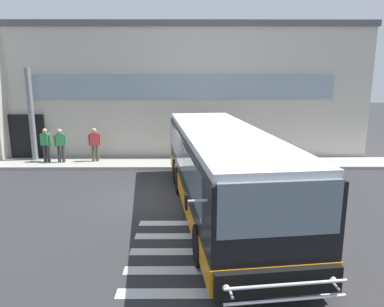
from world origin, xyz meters
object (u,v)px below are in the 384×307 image
passenger_near_column (46,143)px  passenger_by_doorway (60,144)px  entry_support_column (31,115)px  bus_main_foreground (222,172)px  passenger_at_curb_edge (95,143)px

passenger_near_column → passenger_by_doorway: same height
entry_support_column → passenger_by_doorway: size_ratio=2.73×
passenger_near_column → passenger_by_doorway: bearing=-10.3°
entry_support_column → passenger_near_column: bearing=-30.5°
bus_main_foreground → passenger_by_doorway: size_ratio=6.61×
entry_support_column → passenger_at_curb_edge: size_ratio=2.73×
bus_main_foreground → passenger_at_curb_edge: bearing=131.9°
entry_support_column → bus_main_foreground: 11.27m
passenger_by_doorway → entry_support_column: bearing=158.6°
passenger_near_column → passenger_by_doorway: size_ratio=1.00×
passenger_near_column → entry_support_column: bearing=149.5°
entry_support_column → bus_main_foreground: bearing=-37.3°
passenger_near_column → passenger_at_curb_edge: same height
passenger_at_curb_edge → passenger_near_column: bearing=-177.6°
bus_main_foreground → passenger_at_curb_edge: 8.62m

